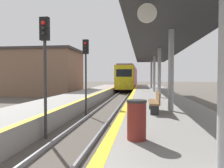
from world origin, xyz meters
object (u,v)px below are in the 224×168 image
at_px(bench, 155,101).
at_px(signal_near, 45,55).
at_px(signal_mid, 86,63).
at_px(trash_bin, 137,120).
at_px(train, 128,78).

bearing_deg(bench, signal_near, -157.86).
distance_m(signal_mid, trash_bin, 8.85).
bearing_deg(signal_mid, bench, -40.31).
distance_m(trash_bin, bench, 4.52).
height_order(signal_mid, trash_bin, signal_mid).
relative_size(train, bench, 11.28).
height_order(signal_near, bench, signal_near).
distance_m(signal_near, bench, 5.14).
distance_m(signal_near, trash_bin, 4.93).
height_order(trash_bin, bench, trash_bin).
relative_size(signal_near, bench, 2.45).
bearing_deg(train, signal_near, -92.25).
distance_m(signal_near, signal_mid, 5.29).
xyz_separation_m(signal_mid, bench, (4.11, -3.49, -1.97)).
bearing_deg(trash_bin, bench, 80.63).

